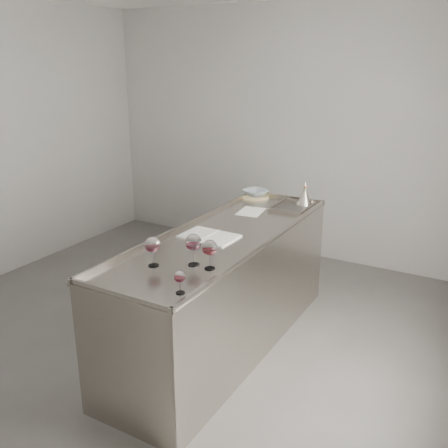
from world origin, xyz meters
The scene contains 11 objects.
room_shell centered at (0.00, 0.00, 1.40)m, with size 4.54×5.04×2.84m.
counter centered at (0.50, 0.30, 0.47)m, with size 0.77×2.42×0.97m.
wine_glass_left centered at (0.40, -0.44, 1.08)m, with size 0.10×0.10×0.20m.
wine_glass_middle centered at (0.62, -0.30, 1.09)m, with size 0.11×0.11×0.21m.
wine_glass_right centered at (0.74, -0.30, 1.08)m, with size 0.10×0.10×0.19m.
wine_glass_small centered at (0.78, -0.68, 1.04)m, with size 0.07×0.07×0.14m.
notebook centered at (0.43, 0.20, 0.95)m, with size 0.42×0.30×0.02m.
loose_paper_top centered at (0.41, 0.94, 0.94)m, with size 0.20×0.28×0.00m, color white.
trivet centered at (0.23, 1.38, 0.95)m, with size 0.25×0.25×0.02m, color #CBB783.
ceramic_bowl centered at (0.23, 1.38, 0.99)m, with size 0.22×0.22×0.05m, color #8E9FA5.
wine_funnel centered at (0.73, 1.38, 1.01)m, with size 0.15×0.15×0.22m.
Camera 1 is at (2.27, -2.78, 2.21)m, focal length 40.00 mm.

